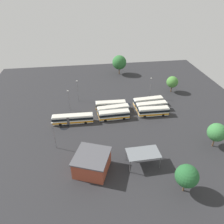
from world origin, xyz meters
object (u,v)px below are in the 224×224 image
(tree_south_edge, at_px, (217,132))
(bus_row1_slot1, at_px, (113,110))
(maintenance_shelter, at_px, (143,153))
(tree_northeast, at_px, (119,62))
(tree_east_edge, at_px, (187,176))
(bus_row1_slot2, at_px, (111,105))
(lamp_post_near_entrance, at_px, (69,100))
(lamp_post_by_building, at_px, (78,90))
(bus_row0_slot0, at_px, (73,119))
(bus_row2_slot2, at_px, (148,101))
(tree_northwest, at_px, (172,82))
(bus_row2_slot1, at_px, (151,106))
(bus_row2_slot0, at_px, (154,111))
(lamp_post_mid_lot, at_px, (54,135))
(depot_building, at_px, (92,163))
(bus_row1_slot0, at_px, (114,115))
(lamp_post_far_corner, at_px, (150,87))

(tree_south_edge, bearing_deg, bus_row1_slot1, 141.21)
(maintenance_shelter, relative_size, tree_northeast, 0.91)
(tree_east_edge, bearing_deg, bus_row1_slot2, 107.16)
(lamp_post_near_entrance, xyz_separation_m, lamp_post_by_building, (3.45, 7.14, 0.30))
(bus_row0_slot0, bearing_deg, bus_row2_slot2, 15.18)
(bus_row0_slot0, xyz_separation_m, tree_northwest, (44.17, 18.49, 3.05))
(bus_row1_slot2, xyz_separation_m, bus_row2_slot1, (15.72, -3.04, 0.00))
(bus_row0_slot0, bearing_deg, bus_row1_slot1, 14.27)
(bus_row0_slot0, height_order, bus_row2_slot0, same)
(bus_row2_slot0, height_order, bus_row2_slot2, same)
(maintenance_shelter, distance_m, tree_northeast, 65.71)
(lamp_post_mid_lot, distance_m, tree_east_edge, 38.26)
(depot_building, distance_m, tree_south_edge, 38.28)
(depot_building, xyz_separation_m, lamp_post_near_entrance, (-6.77, 32.15, 2.05))
(lamp_post_mid_lot, distance_m, lamp_post_by_building, 29.71)
(bus_row2_slot0, height_order, maintenance_shelter, maintenance_shelter)
(bus_row0_slot0, xyz_separation_m, maintenance_shelter, (19.60, -23.00, 2.24))
(tree_northwest, relative_size, tree_south_edge, 0.91)
(depot_building, relative_size, tree_northwest, 1.59)
(bus_row2_slot0, xyz_separation_m, tree_east_edge, (-2.87, -33.87, 3.48))
(bus_row1_slot0, bearing_deg, tree_northwest, 31.85)
(bus_row0_slot0, distance_m, bus_row2_slot1, 30.86)
(bus_row0_slot0, relative_size, lamp_post_mid_lot, 1.52)
(maintenance_shelter, height_order, tree_south_edge, tree_south_edge)
(tree_northeast, bearing_deg, bus_row2_slot0, -81.85)
(bus_row2_slot1, relative_size, lamp_post_near_entrance, 1.42)
(bus_row0_slot0, distance_m, bus_row1_slot2, 16.61)
(bus_row2_slot0, bearing_deg, tree_south_edge, -55.95)
(depot_building, relative_size, tree_northeast, 1.17)
(bus_row1_slot2, relative_size, tree_northwest, 1.61)
(maintenance_shelter, distance_m, tree_northwest, 48.22)
(tree_northwest, distance_m, tree_east_edge, 54.29)
(tree_northeast, bearing_deg, lamp_post_near_entrance, -127.28)
(lamp_post_by_building, bearing_deg, bus_row2_slot0, -28.73)
(bus_row1_slot0, height_order, lamp_post_far_corner, lamp_post_far_corner)
(lamp_post_far_corner, bearing_deg, maintenance_shelter, -109.41)
(bus_row2_slot0, xyz_separation_m, lamp_post_by_building, (-28.06, 15.38, 3.24))
(lamp_post_far_corner, distance_m, tree_northeast, 29.30)
(lamp_post_by_building, distance_m, tree_east_edge, 55.32)
(bus_row1_slot0, relative_size, bus_row2_slot2, 0.93)
(depot_building, xyz_separation_m, tree_northeast, (18.76, 65.68, 3.72))
(bus_row1_slot1, xyz_separation_m, tree_south_edge, (28.17, -22.64, 3.59))
(bus_row0_slot0, xyz_separation_m, bus_row2_slot0, (30.23, 0.74, -0.00))
(tree_south_edge, xyz_separation_m, tree_east_edge, (-16.05, -14.37, -0.11))
(depot_building, height_order, lamp_post_far_corner, lamp_post_far_corner)
(bus_row0_slot0, xyz_separation_m, depot_building, (5.49, -23.17, 0.89))
(depot_building, bearing_deg, tree_northeast, 74.06)
(bus_row2_slot2, bearing_deg, maintenance_shelter, -108.98)
(bus_row2_slot0, height_order, tree_south_edge, tree_south_edge)
(bus_row2_slot1, xyz_separation_m, lamp_post_mid_lot, (-35.53, -17.17, 3.41))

